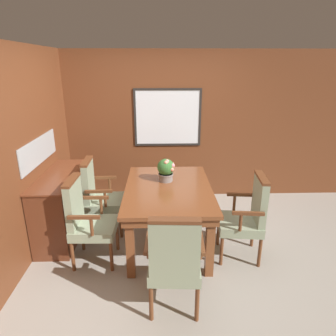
% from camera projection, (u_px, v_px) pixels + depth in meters
% --- Properties ---
extents(ground_plane, '(14.00, 14.00, 0.00)m').
position_uv_depth(ground_plane, '(167.00, 252.00, 3.73)').
color(ground_plane, '#A39E93').
extents(wall_back, '(7.20, 0.08, 2.45)m').
position_uv_depth(wall_back, '(164.00, 127.00, 5.01)').
color(wall_back, brown).
rests_on(wall_back, ground_plane).
extents(wall_left, '(0.08, 7.20, 2.45)m').
position_uv_depth(wall_left, '(18.00, 160.00, 3.29)').
color(wall_left, brown).
rests_on(wall_left, ground_plane).
extents(dining_table, '(1.07, 1.55, 0.78)m').
position_uv_depth(dining_table, '(168.00, 195.00, 3.74)').
color(dining_table, brown).
rests_on(dining_table, ground_plane).
extents(chair_head_near, '(0.54, 0.52, 1.04)m').
position_uv_depth(chair_head_near, '(174.00, 260.00, 2.69)').
color(chair_head_near, brown).
rests_on(chair_head_near, ground_plane).
extents(chair_left_near, '(0.51, 0.54, 1.04)m').
position_uv_depth(chair_left_near, '(86.00, 218.00, 3.42)').
color(chair_left_near, brown).
rests_on(chair_left_near, ground_plane).
extents(chair_right_near, '(0.54, 0.56, 1.04)m').
position_uv_depth(chair_right_near, '(247.00, 215.00, 3.50)').
color(chair_right_near, brown).
rests_on(chair_right_near, ground_plane).
extents(chair_left_far, '(0.51, 0.54, 1.04)m').
position_uv_depth(chair_left_far, '(99.00, 194.00, 4.06)').
color(chair_left_far, brown).
rests_on(chair_left_far, ground_plane).
extents(potted_plant, '(0.22, 0.22, 0.31)m').
position_uv_depth(potted_plant, '(166.00, 170.00, 3.86)').
color(potted_plant, gray).
rests_on(potted_plant, dining_table).
extents(sideboard_cabinet, '(0.47, 1.31, 0.87)m').
position_uv_depth(sideboard_cabinet, '(63.00, 205.00, 4.02)').
color(sideboard_cabinet, brown).
rests_on(sideboard_cabinet, ground_plane).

